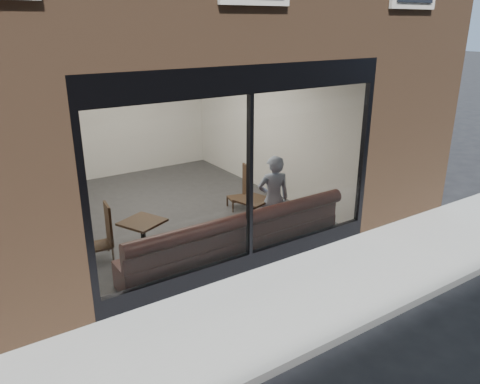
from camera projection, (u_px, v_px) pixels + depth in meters
ground at (341, 337)px, 5.91m from camera, size 120.00×120.00×0.00m
sidewalk_near at (291, 300)px, 6.69m from camera, size 40.00×2.00×0.01m
kerb_near at (344, 335)px, 5.85m from camera, size 40.00×0.10×0.12m
host_building_pier_right at (239, 101)px, 13.58m from camera, size 2.50×12.00×3.20m
host_building_backfill at (80, 98)px, 13.98m from camera, size 5.00×6.00×3.20m
cafe_floor at (169, 211)px, 9.82m from camera, size 6.00×6.00×0.00m
cafe_ceiling at (161, 54)px, 8.74m from camera, size 6.00×6.00×0.00m
cafe_wall_back at (114, 114)px, 11.62m from camera, size 5.00×0.00×5.00m
cafe_wall_left at (32, 156)px, 7.98m from camera, size 0.00×6.00×6.00m
cafe_wall_right at (266, 123)px, 10.57m from camera, size 0.00×6.00×6.00m
storefront_kick at (249, 261)px, 7.46m from camera, size 5.00×0.10×0.30m
storefront_header at (251, 79)px, 6.49m from camera, size 5.00×0.10×0.40m
storefront_mullion at (250, 178)px, 6.99m from camera, size 0.06×0.10×2.50m
storefront_glass at (251, 179)px, 6.96m from camera, size 4.80×0.00×4.80m
banquette at (236, 248)px, 7.75m from camera, size 4.00×0.55×0.45m
person at (273, 199)px, 8.27m from camera, size 0.68×0.55×1.59m
cafe_table_left at (142, 222)px, 7.46m from camera, size 0.79×0.79×0.04m
cafe_table_right at (254, 200)px, 8.40m from camera, size 0.67×0.67×0.03m
cafe_chair_left at (99, 246)px, 7.78m from camera, size 0.43×0.43×0.04m
cafe_chair_right at (238, 198)px, 9.89m from camera, size 0.46×0.46×0.04m
wall_poster at (36, 152)px, 7.83m from camera, size 0.02×0.54×0.72m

